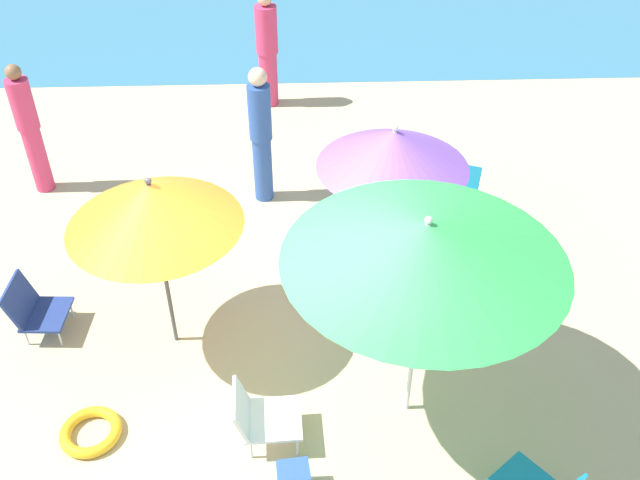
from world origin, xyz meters
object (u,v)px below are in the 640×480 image
at_px(umbrella_green, 426,242).
at_px(person_c, 267,50).
at_px(umbrella_purple, 394,149).
at_px(beach_chair_e, 34,308).
at_px(beach_bag, 294,480).
at_px(beach_chair_a, 261,416).
at_px(beach_chair_c, 368,175).
at_px(beach_chair_d, 454,191).
at_px(umbrella_orange, 152,205).
at_px(swim_ring, 91,432).
at_px(person_b, 261,134).
at_px(person_a, 29,129).

height_order(umbrella_green, person_c, umbrella_green).
distance_m(umbrella_purple, umbrella_green, 1.97).
xyz_separation_m(beach_chair_e, beach_bag, (2.54, -1.91, -0.17)).
distance_m(beach_chair_a, beach_chair_c, 3.81).
height_order(umbrella_green, beach_chair_d, umbrella_green).
height_order(umbrella_green, beach_chair_c, umbrella_green).
height_order(umbrella_orange, swim_ring, umbrella_orange).
distance_m(beach_chair_d, person_b, 2.42).
bearing_deg(umbrella_orange, person_b, 71.59).
relative_size(umbrella_green, person_c, 1.26).
distance_m(beach_chair_e, swim_ring, 1.55).
distance_m(umbrella_green, beach_chair_c, 3.67).
xyz_separation_m(umbrella_orange, beach_bag, (1.16, -1.73, -1.50)).
distance_m(umbrella_purple, beach_chair_a, 2.86).
xyz_separation_m(umbrella_green, person_a, (-4.20, 3.71, -1.04)).
distance_m(beach_chair_c, beach_chair_e, 4.15).
distance_m(swim_ring, beach_bag, 1.86).
distance_m(beach_chair_a, swim_ring, 1.51).
distance_m(umbrella_green, beach_bag, 2.19).
distance_m(umbrella_purple, swim_ring, 3.82).
distance_m(beach_chair_a, beach_chair_d, 3.93).
height_order(umbrella_purple, beach_chair_c, umbrella_purple).
relative_size(beach_chair_a, person_a, 0.34).
height_order(person_a, person_c, person_c).
bearing_deg(person_a, beach_chair_e, 115.82).
distance_m(umbrella_orange, beach_bag, 2.57).
height_order(umbrella_purple, person_b, umbrella_purple).
distance_m(umbrella_purple, beach_chair_c, 1.84).
bearing_deg(beach_chair_e, umbrella_green, -14.36).
xyz_separation_m(umbrella_orange, beach_chair_c, (2.13, 2.39, -1.30)).
relative_size(person_a, person_b, 0.97).
relative_size(beach_chair_d, swim_ring, 1.37).
xyz_separation_m(beach_chair_c, beach_chair_d, (1.00, -0.37, -0.01)).
xyz_separation_m(beach_chair_a, beach_chair_c, (1.24, 3.60, 0.03)).
bearing_deg(swim_ring, beach_bag, -18.92).
bearing_deg(umbrella_orange, person_c, 80.52).
height_order(beach_chair_d, beach_bag, beach_chair_d).
xyz_separation_m(umbrella_green, person_c, (-1.34, 5.96, -1.03)).
height_order(umbrella_green, beach_bag, umbrella_green).
bearing_deg(person_c, beach_chair_a, 29.67).
distance_m(umbrella_orange, umbrella_purple, 2.42).
xyz_separation_m(beach_chair_a, beach_bag, (0.27, -0.52, -0.17)).
relative_size(umbrella_orange, beach_chair_d, 2.62).
xyz_separation_m(umbrella_purple, person_a, (-4.22, 1.77, -0.68)).
height_order(umbrella_purple, swim_ring, umbrella_purple).
bearing_deg(umbrella_purple, beach_chair_e, -167.03).
bearing_deg(beach_bag, person_b, 94.65).
bearing_deg(beach_chair_d, person_c, -119.71).
distance_m(person_a, swim_ring, 4.24).
relative_size(umbrella_green, beach_bag, 7.57).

